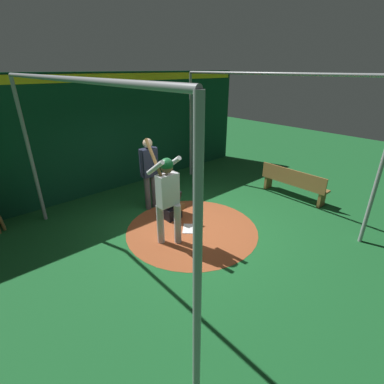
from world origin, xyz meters
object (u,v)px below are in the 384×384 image
at_px(batter, 167,193).
at_px(umpire, 149,170).
at_px(bench, 293,182).
at_px(catcher, 172,204).
at_px(home_plate, 192,229).

height_order(batter, umpire, batter).
xyz_separation_m(umpire, bench, (2.13, 3.42, -0.61)).
xyz_separation_m(batter, catcher, (-0.78, 0.69, -0.78)).
height_order(batter, bench, batter).
bearing_deg(home_plate, bench, 80.16).
distance_m(batter, bench, 4.14).
bearing_deg(catcher, bench, 68.80).
bearing_deg(batter, catcher, 138.39).
bearing_deg(umpire, bench, 58.06).
bearing_deg(home_plate, catcher, -178.82).
height_order(catcher, umpire, umpire).
height_order(home_plate, umpire, umpire).
xyz_separation_m(home_plate, batter, (0.05, -0.71, 1.15)).
distance_m(catcher, bench, 3.60).
height_order(home_plate, bench, bench).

